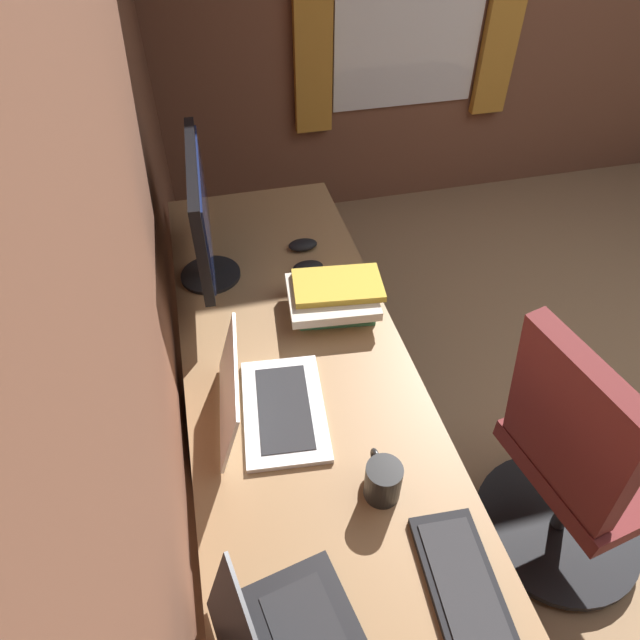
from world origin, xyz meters
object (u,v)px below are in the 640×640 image
(coffee_mug, at_px, (383,480))
(office_chair, at_px, (577,469))
(mouse_main, at_px, (308,267))
(book_stack_near, at_px, (334,297))
(monitor_primary, at_px, (201,213))
(drawer_pedestal, at_px, (297,457))
(keyboard_main, at_px, (473,613))
(mouse_spare, at_px, (303,245))
(laptop_left, at_px, (263,402))

(coffee_mug, bearing_deg, office_chair, -83.72)
(mouse_main, bearing_deg, book_stack_near, -170.02)
(monitor_primary, height_order, coffee_mug, monitor_primary)
(book_stack_near, bearing_deg, monitor_primary, 53.99)
(drawer_pedestal, distance_m, office_chair, 0.86)
(keyboard_main, distance_m, mouse_spare, 1.28)
(laptop_left, xyz_separation_m, book_stack_near, (0.35, -0.28, 0.00))
(mouse_main, bearing_deg, mouse_spare, -4.87)
(mouse_spare, xyz_separation_m, office_chair, (-0.91, -0.63, -0.29))
(coffee_mug, bearing_deg, mouse_main, -1.28)
(book_stack_near, xyz_separation_m, coffee_mug, (-0.64, 0.06, -0.00))
(drawer_pedestal, bearing_deg, keyboard_main, -161.99)
(mouse_spare, relative_size, office_chair, 0.11)
(drawer_pedestal, distance_m, mouse_spare, 0.74)
(monitor_primary, height_order, keyboard_main, monitor_primary)
(laptop_left, distance_m, mouse_spare, 0.74)
(laptop_left, height_order, book_stack_near, laptop_left)
(drawer_pedestal, bearing_deg, mouse_main, -17.88)
(mouse_spare, xyz_separation_m, book_stack_near, (-0.34, -0.03, 0.04))
(keyboard_main, bearing_deg, book_stack_near, 2.11)
(drawer_pedestal, height_order, mouse_main, mouse_main)
(mouse_main, bearing_deg, drawer_pedestal, 162.12)
(laptop_left, bearing_deg, monitor_primary, 7.03)
(keyboard_main, distance_m, coffee_mug, 0.31)
(mouse_main, relative_size, coffee_mug, 0.83)
(laptop_left, distance_m, mouse_main, 0.61)
(mouse_main, distance_m, book_stack_near, 0.21)
(monitor_primary, bearing_deg, laptop_left, -172.97)
(keyboard_main, bearing_deg, mouse_spare, 2.70)
(mouse_spare, distance_m, office_chair, 1.14)
(keyboard_main, xyz_separation_m, mouse_main, (1.15, 0.07, 0.01))
(laptop_left, bearing_deg, coffee_mug, -141.76)
(drawer_pedestal, relative_size, coffee_mug, 5.56)
(monitor_primary, xyz_separation_m, mouse_main, (-0.05, -0.32, -0.23))
(mouse_spare, distance_m, book_stack_near, 0.34)
(drawer_pedestal, xyz_separation_m, mouse_main, (0.47, -0.15, 0.40))
(book_stack_near, relative_size, office_chair, 0.32)
(mouse_main, relative_size, book_stack_near, 0.33)
(coffee_mug, distance_m, office_chair, 0.74)
(drawer_pedestal, bearing_deg, coffee_mug, -161.05)
(mouse_spare, bearing_deg, keyboard_main, -177.30)
(book_stack_near, bearing_deg, keyboard_main, -177.89)
(laptop_left, bearing_deg, mouse_main, -23.89)
(laptop_left, relative_size, keyboard_main, 0.88)
(mouse_main, xyz_separation_m, mouse_spare, (0.13, -0.01, 0.00))
(keyboard_main, relative_size, office_chair, 0.44)
(drawer_pedestal, height_order, coffee_mug, coffee_mug)
(drawer_pedestal, height_order, office_chair, office_chair)
(laptop_left, xyz_separation_m, office_chair, (-0.22, -0.89, -0.32))
(mouse_main, relative_size, mouse_spare, 1.00)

